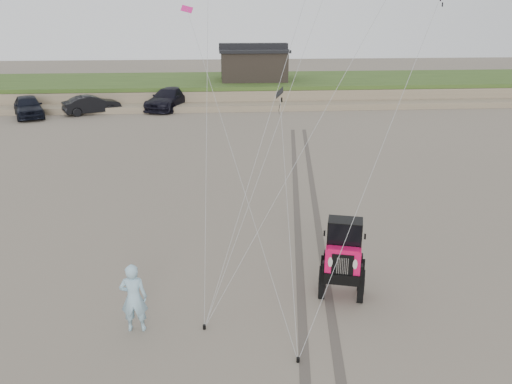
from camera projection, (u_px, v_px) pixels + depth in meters
The scene contains 11 objects.
ground at pixel (285, 322), 13.21m from camera, with size 160.00×160.00×0.00m, color #6B6054.
dune_ridge at pixel (232, 89), 48.10m from camera, with size 160.00×14.25×1.73m.
cabin at pixel (253, 63), 46.97m from camera, with size 6.40×5.40×3.35m.
truck_a at pixel (28, 106), 38.94m from camera, with size 1.99×4.95×1.69m, color black.
truck_b at pixel (92, 105), 40.28m from camera, with size 1.56×4.47×1.47m, color black.
truck_c at pixel (169, 99), 42.23m from camera, with size 2.45×6.02×1.75m, color black.
jeep at pixel (342, 267), 14.15m from camera, with size 2.13×4.93×1.84m, color #DC0E4E, non-canonical shape.
man at pixel (134, 298), 12.58m from camera, with size 0.69×0.45×1.88m, color #82ADCA.
stake_main at pixel (204, 327), 12.89m from camera, with size 0.08×0.08×0.12m, color black.
stake_aux at pixel (298, 360), 11.67m from camera, with size 0.08×0.08×0.12m, color black.
tire_tracks at pixel (306, 208), 20.87m from camera, with size 5.22×29.74×0.01m.
Camera 1 is at (-1.67, -11.17, 7.71)m, focal length 35.00 mm.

